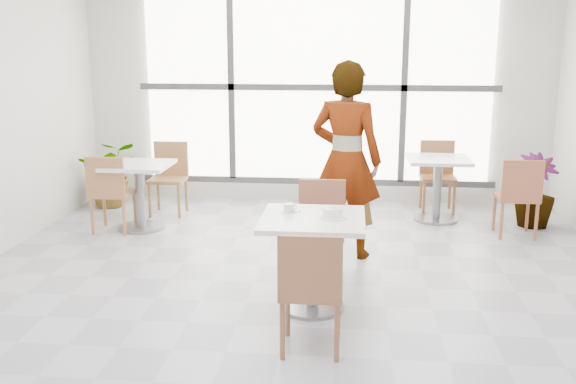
# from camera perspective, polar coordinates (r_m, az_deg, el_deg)

# --- Properties ---
(floor) EXTENTS (7.00, 7.00, 0.00)m
(floor) POSITION_cam_1_polar(r_m,az_deg,el_deg) (5.29, 0.32, -9.85)
(floor) COLOR #9E9EA5
(floor) RESTS_ON ground
(wall_back) EXTENTS (6.00, 0.00, 6.00)m
(wall_back) POSITION_cam_1_polar(r_m,az_deg,el_deg) (8.38, 2.58, 9.28)
(wall_back) COLOR silver
(wall_back) RESTS_ON ground
(wall_front) EXTENTS (6.00, 0.00, 6.00)m
(wall_front) POSITION_cam_1_polar(r_m,az_deg,el_deg) (1.53, -11.98, -9.06)
(wall_front) COLOR silver
(wall_front) RESTS_ON ground
(window) EXTENTS (4.60, 0.07, 2.52)m
(window) POSITION_cam_1_polar(r_m,az_deg,el_deg) (8.32, 2.56, 9.25)
(window) COLOR white
(window) RESTS_ON ground
(main_table) EXTENTS (0.80, 0.80, 0.75)m
(main_table) POSITION_cam_1_polar(r_m,az_deg,el_deg) (5.03, 2.19, -4.74)
(main_table) COLOR white
(main_table) RESTS_ON ground
(chair_near) EXTENTS (0.42, 0.42, 0.87)m
(chair_near) POSITION_cam_1_polar(r_m,az_deg,el_deg) (4.31, 2.04, -8.19)
(chair_near) COLOR brown
(chair_near) RESTS_ON ground
(chair_far) EXTENTS (0.42, 0.42, 0.87)m
(chair_far) POSITION_cam_1_polar(r_m,az_deg,el_deg) (5.73, 2.96, -2.72)
(chair_far) COLOR brown
(chair_far) RESTS_ON ground
(oatmeal_bowl) EXTENTS (0.21, 0.21, 0.09)m
(oatmeal_bowl) POSITION_cam_1_polar(r_m,az_deg,el_deg) (4.95, 4.02, -1.81)
(oatmeal_bowl) COLOR white
(oatmeal_bowl) RESTS_ON main_table
(coffee_cup) EXTENTS (0.16, 0.13, 0.07)m
(coffee_cup) POSITION_cam_1_polar(r_m,az_deg,el_deg) (5.11, 0.10, -1.45)
(coffee_cup) COLOR silver
(coffee_cup) RESTS_ON main_table
(person) EXTENTS (0.80, 0.64, 1.91)m
(person) POSITION_cam_1_polar(r_m,az_deg,el_deg) (6.23, 5.18, 2.82)
(person) COLOR black
(person) RESTS_ON ground
(bg_table_left) EXTENTS (0.70, 0.70, 0.75)m
(bg_table_left) POSITION_cam_1_polar(r_m,az_deg,el_deg) (7.39, -13.03, 0.47)
(bg_table_left) COLOR white
(bg_table_left) RESTS_ON ground
(bg_table_right) EXTENTS (0.70, 0.70, 0.75)m
(bg_table_right) POSITION_cam_1_polar(r_m,az_deg,el_deg) (7.74, 13.11, 1.04)
(bg_table_right) COLOR silver
(bg_table_right) RESTS_ON ground
(bg_chair_left_near) EXTENTS (0.42, 0.42, 0.87)m
(bg_chair_left_near) POSITION_cam_1_polar(r_m,az_deg,el_deg) (7.30, -15.52, 0.28)
(bg_chair_left_near) COLOR #A56C41
(bg_chair_left_near) RESTS_ON ground
(bg_chair_left_far) EXTENTS (0.42, 0.42, 0.87)m
(bg_chair_left_far) POSITION_cam_1_polar(r_m,az_deg,el_deg) (8.03, -10.47, 1.69)
(bg_chair_left_far) COLOR #9D6E3F
(bg_chair_left_far) RESTS_ON ground
(bg_chair_right_near) EXTENTS (0.42, 0.42, 0.87)m
(bg_chair_right_near) POSITION_cam_1_polar(r_m,az_deg,el_deg) (7.28, 19.76, -0.06)
(bg_chair_right_near) COLOR #985638
(bg_chair_right_near) RESTS_ON ground
(bg_chair_right_far) EXTENTS (0.42, 0.42, 0.87)m
(bg_chair_right_far) POSITION_cam_1_polar(r_m,az_deg,el_deg) (8.21, 13.09, 1.82)
(bg_chair_right_far) COLOR #955E37
(bg_chair_right_far) RESTS_ON ground
(plant_left) EXTENTS (0.90, 0.83, 0.85)m
(plant_left) POSITION_cam_1_polar(r_m,az_deg,el_deg) (8.54, -15.33, 1.62)
(plant_left) COLOR #4C7E39
(plant_left) RESTS_ON ground
(plant_right) EXTENTS (0.55, 0.55, 0.84)m
(plant_right) POSITION_cam_1_polar(r_m,az_deg,el_deg) (7.83, 21.03, 0.12)
(plant_right) COLOR #43833C
(plant_right) RESTS_ON ground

